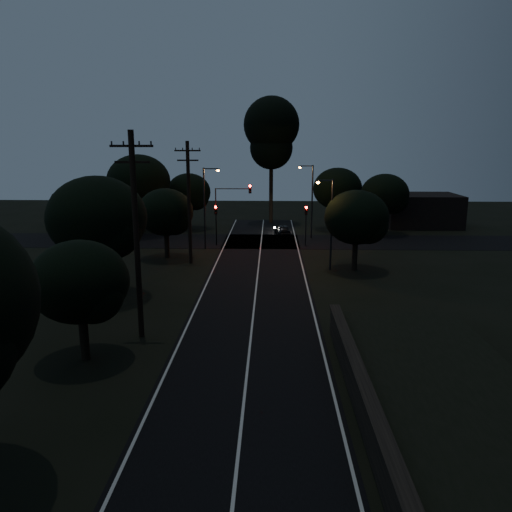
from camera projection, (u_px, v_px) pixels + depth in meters
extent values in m
cube|color=black|center=(255.00, 298.00, 33.99)|extent=(8.00, 70.00, 0.02)
cube|color=black|center=(261.00, 241.00, 53.48)|extent=(60.00, 8.00, 0.02)
cube|color=beige|center=(255.00, 298.00, 33.99)|extent=(0.12, 70.00, 0.01)
cube|color=beige|center=(200.00, 297.00, 34.10)|extent=(0.12, 70.00, 0.01)
cube|color=beige|center=(310.00, 298.00, 33.87)|extent=(0.12, 70.00, 0.01)
cube|color=black|center=(385.00, 466.00, 15.17)|extent=(0.40, 26.00, 1.50)
cube|color=black|center=(387.00, 443.00, 14.99)|extent=(0.55, 26.00, 0.10)
cube|color=black|center=(498.00, 473.00, 15.10)|extent=(6.50, 26.00, 1.20)
cylinder|color=black|center=(136.00, 238.00, 26.13)|extent=(0.30, 0.30, 11.00)
cube|color=black|center=(131.00, 146.00, 25.08)|extent=(2.20, 0.12, 0.12)
cube|color=black|center=(132.00, 162.00, 25.26)|extent=(1.80, 0.12, 0.12)
cylinder|color=black|center=(189.00, 204.00, 42.75)|extent=(0.30, 0.30, 10.50)
cube|color=black|center=(187.00, 151.00, 41.76)|extent=(2.20, 0.12, 0.12)
cube|color=black|center=(188.00, 160.00, 41.94)|extent=(1.80, 0.12, 0.12)
cylinder|color=black|center=(84.00, 338.00, 24.25)|extent=(0.44, 0.44, 2.19)
ellipsoid|color=black|center=(80.00, 282.00, 23.61)|extent=(4.66, 4.66, 3.96)
sphere|color=black|center=(94.00, 294.00, 23.24)|extent=(2.79, 2.79, 2.79)
cylinder|color=black|center=(101.00, 276.00, 33.97)|extent=(0.44, 0.44, 3.03)
ellipsoid|color=black|center=(97.00, 218.00, 33.09)|extent=(6.55, 6.55, 5.57)
sphere|color=black|center=(112.00, 229.00, 32.56)|extent=(3.93, 3.93, 3.93)
cylinder|color=black|center=(167.00, 245.00, 45.68)|extent=(0.44, 0.44, 2.35)
ellipsoid|color=black|center=(165.00, 212.00, 45.00)|extent=(5.02, 5.02, 4.27)
sphere|color=black|center=(174.00, 218.00, 44.60)|extent=(3.01, 3.01, 3.01)
cylinder|color=black|center=(190.00, 218.00, 61.27)|extent=(0.44, 0.44, 2.49)
ellipsoid|color=black|center=(189.00, 192.00, 60.55)|extent=(5.33, 5.33, 4.53)
sphere|color=black|center=(196.00, 197.00, 60.12)|extent=(3.20, 3.20, 3.20)
cylinder|color=black|center=(141.00, 220.00, 57.43)|extent=(0.44, 0.44, 3.39)
ellipsoid|color=black|center=(139.00, 181.00, 56.45)|extent=(7.13, 7.13, 6.06)
sphere|color=black|center=(148.00, 188.00, 55.88)|extent=(4.28, 4.28, 4.28)
cylinder|color=black|center=(336.00, 218.00, 60.70)|extent=(0.44, 0.44, 2.73)
ellipsoid|color=black|center=(337.00, 189.00, 59.90)|extent=(5.88, 5.88, 5.00)
sphere|color=black|center=(347.00, 194.00, 59.43)|extent=(3.53, 3.53, 3.53)
cylinder|color=black|center=(383.00, 223.00, 57.64)|extent=(0.44, 0.44, 2.55)
ellipsoid|color=black|center=(385.00, 194.00, 56.90)|extent=(5.45, 5.45, 4.63)
sphere|color=black|center=(394.00, 199.00, 56.46)|extent=(3.27, 3.27, 3.27)
cylinder|color=black|center=(355.00, 255.00, 41.27)|extent=(0.44, 0.44, 2.46)
ellipsoid|color=black|center=(356.00, 217.00, 40.56)|extent=(5.23, 5.23, 4.45)
sphere|color=black|center=(369.00, 225.00, 40.14)|extent=(3.14, 3.14, 3.14)
cylinder|color=black|center=(271.00, 189.00, 65.13)|extent=(0.50, 0.50, 8.87)
sphere|color=black|center=(271.00, 125.00, 63.31)|extent=(7.10, 7.10, 7.10)
sphere|color=black|center=(271.00, 148.00, 63.96)|extent=(5.48, 5.48, 5.48)
cube|color=black|center=(106.00, 208.00, 63.34)|extent=(10.00, 8.00, 4.40)
cube|color=black|center=(421.00, 210.00, 63.14)|extent=(9.00, 7.00, 4.00)
cylinder|color=black|center=(216.00, 230.00, 51.31)|extent=(0.12, 0.12, 3.20)
cube|color=black|center=(216.00, 210.00, 50.86)|extent=(0.28, 0.22, 0.90)
sphere|color=#FF0705|center=(216.00, 207.00, 50.66)|extent=(0.22, 0.22, 0.22)
cylinder|color=black|center=(306.00, 230.00, 51.03)|extent=(0.12, 0.12, 3.20)
cube|color=black|center=(306.00, 210.00, 50.58)|extent=(0.28, 0.22, 0.90)
sphere|color=#FF0705|center=(306.00, 207.00, 50.38)|extent=(0.22, 0.22, 0.22)
cylinder|color=black|center=(216.00, 221.00, 51.11)|extent=(0.12, 0.12, 5.00)
cube|color=black|center=(250.00, 189.00, 50.27)|extent=(0.28, 0.22, 0.90)
sphere|color=#FF0705|center=(250.00, 186.00, 50.08)|extent=(0.22, 0.22, 0.22)
cube|color=black|center=(233.00, 189.00, 50.33)|extent=(3.50, 0.08, 0.08)
cylinder|color=black|center=(204.00, 209.00, 48.86)|extent=(0.16, 0.16, 8.00)
cube|color=black|center=(211.00, 169.00, 47.97)|extent=(1.40, 0.10, 0.10)
cube|color=black|center=(218.00, 169.00, 47.96)|extent=(0.35, 0.22, 0.12)
sphere|color=orange|center=(218.00, 170.00, 47.98)|extent=(0.26, 0.26, 0.26)
cylinder|color=black|center=(312.00, 202.00, 54.37)|extent=(0.16, 0.16, 8.00)
cube|color=black|center=(306.00, 166.00, 53.52)|extent=(1.40, 0.10, 0.10)
cube|color=black|center=(300.00, 166.00, 53.56)|extent=(0.35, 0.22, 0.12)
sphere|color=orange|center=(300.00, 167.00, 53.58)|extent=(0.26, 0.26, 0.26)
cylinder|color=black|center=(332.00, 225.00, 40.77)|extent=(0.16, 0.16, 7.50)
cube|color=black|center=(326.00, 180.00, 39.97)|extent=(1.20, 0.10, 0.10)
cube|color=black|center=(318.00, 181.00, 40.00)|extent=(0.35, 0.22, 0.12)
sphere|color=orange|center=(318.00, 182.00, 40.03)|extent=(0.26, 0.26, 0.26)
imported|color=black|center=(283.00, 230.00, 57.18)|extent=(2.00, 3.60, 1.16)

